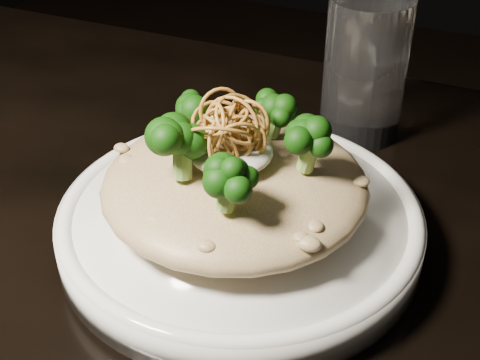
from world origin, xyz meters
name	(u,v)px	position (x,y,z in m)	size (l,w,h in m)	color
plate	(240,224)	(-0.03, 0.07, 0.76)	(0.27, 0.27, 0.03)	white
risotto	(235,184)	(-0.03, 0.07, 0.80)	(0.20, 0.20, 0.04)	brown
broccoli	(233,135)	(-0.03, 0.06, 0.84)	(0.12, 0.12, 0.04)	black
cheese	(231,152)	(-0.04, 0.06, 0.83)	(0.06, 0.06, 0.02)	white
shallots	(229,123)	(-0.04, 0.06, 0.85)	(0.05, 0.05, 0.03)	brown
drinking_glass	(365,68)	(0.01, 0.26, 0.82)	(0.08, 0.08, 0.13)	white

